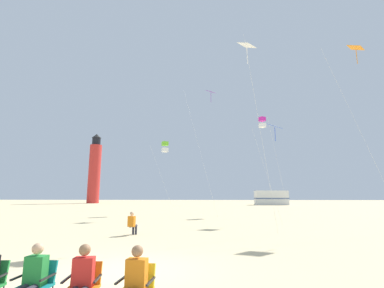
{
  "coord_description": "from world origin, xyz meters",
  "views": [
    {
      "loc": [
        2.24,
        -7.73,
        2.01
      ],
      "look_at": [
        1.09,
        12.57,
        5.71
      ],
      "focal_mm": 26.11,
      "sensor_mm": 36.0,
      "label": 1
    }
  ],
  "objects_px": {
    "kite_box_magenta": "(262,122)",
    "kite_box_lime": "(165,147)",
    "spectator_teal_chair": "(32,277)",
    "spectator_orange_chair": "(82,279)",
    "camp_chair_yellow": "(137,285)",
    "lighthouse_distant": "(95,170)",
    "kite_diamond_white": "(248,52)",
    "spectator_yellow_chair": "(135,280)",
    "kite_diamond_violet": "(210,97)",
    "kite_diamond_orange": "(356,55)",
    "camp_chair_teal": "(37,281)",
    "camp_chair_orange": "(84,283)",
    "rv_van_white": "(271,198)",
    "kite_diamond_blue": "(274,129)",
    "kite_flyer_standing": "(132,223)"
  },
  "relations": [
    {
      "from": "kite_box_magenta",
      "to": "kite_box_lime",
      "type": "xyz_separation_m",
      "value": [
        -10.71,
        -0.25,
        -2.68
      ]
    },
    {
      "from": "spectator_teal_chair",
      "to": "spectator_orange_chair",
      "type": "distance_m",
      "value": 0.91
    },
    {
      "from": "camp_chair_yellow",
      "to": "lighthouse_distant",
      "type": "distance_m",
      "value": 66.83
    },
    {
      "from": "lighthouse_distant",
      "to": "kite_diamond_white",
      "type": "bearing_deg",
      "value": -59.37
    },
    {
      "from": "spectator_yellow_chair",
      "to": "kite_diamond_violet",
      "type": "distance_m",
      "value": 26.56
    },
    {
      "from": "spectator_yellow_chair",
      "to": "kite_box_magenta",
      "type": "distance_m",
      "value": 27.86
    },
    {
      "from": "kite_diamond_orange",
      "to": "lighthouse_distant",
      "type": "height_order",
      "value": "lighthouse_distant"
    },
    {
      "from": "camp_chair_teal",
      "to": "camp_chair_orange",
      "type": "bearing_deg",
      "value": -3.28
    },
    {
      "from": "spectator_orange_chair",
      "to": "spectator_yellow_chair",
      "type": "xyz_separation_m",
      "value": [
        0.93,
        -0.06,
        0.0
      ]
    },
    {
      "from": "rv_van_white",
      "to": "spectator_yellow_chair",
      "type": "bearing_deg",
      "value": -108.19
    },
    {
      "from": "spectator_teal_chair",
      "to": "kite_diamond_blue",
      "type": "bearing_deg",
      "value": 64.31
    },
    {
      "from": "kite_box_lime",
      "to": "spectator_yellow_chair",
      "type": "bearing_deg",
      "value": -82.18
    },
    {
      "from": "spectator_yellow_chair",
      "to": "lighthouse_distant",
      "type": "xyz_separation_m",
      "value": [
        -26.14,
        61.19,
        7.22
      ]
    },
    {
      "from": "kite_diamond_blue",
      "to": "rv_van_white",
      "type": "distance_m",
      "value": 37.16
    },
    {
      "from": "camp_chair_teal",
      "to": "spectator_teal_chair",
      "type": "height_order",
      "value": "spectator_teal_chair"
    },
    {
      "from": "camp_chair_orange",
      "to": "kite_box_lime",
      "type": "bearing_deg",
      "value": 88.64
    },
    {
      "from": "kite_flyer_standing",
      "to": "camp_chair_teal",
      "type": "bearing_deg",
      "value": 109.3
    },
    {
      "from": "camp_chair_yellow",
      "to": "kite_flyer_standing",
      "type": "height_order",
      "value": "kite_flyer_standing"
    },
    {
      "from": "spectator_yellow_chair",
      "to": "camp_chair_teal",
      "type": "bearing_deg",
      "value": 176.93
    },
    {
      "from": "kite_diamond_violet",
      "to": "kite_diamond_blue",
      "type": "bearing_deg",
      "value": -55.46
    },
    {
      "from": "kite_diamond_white",
      "to": "kite_diamond_violet",
      "type": "height_order",
      "value": "kite_diamond_violet"
    },
    {
      "from": "kite_diamond_white",
      "to": "kite_diamond_violet",
      "type": "distance_m",
      "value": 13.31
    },
    {
      "from": "kite_diamond_blue",
      "to": "lighthouse_distant",
      "type": "distance_m",
      "value": 55.2
    },
    {
      "from": "camp_chair_orange",
      "to": "kite_diamond_blue",
      "type": "height_order",
      "value": "kite_diamond_blue"
    },
    {
      "from": "kite_diamond_white",
      "to": "camp_chair_orange",
      "type": "bearing_deg",
      "value": -113.7
    },
    {
      "from": "camp_chair_orange",
      "to": "kite_box_magenta",
      "type": "distance_m",
      "value": 27.99
    },
    {
      "from": "spectator_orange_chair",
      "to": "camp_chair_yellow",
      "type": "height_order",
      "value": "spectator_orange_chair"
    },
    {
      "from": "kite_flyer_standing",
      "to": "kite_box_lime",
      "type": "xyz_separation_m",
      "value": [
        -0.8,
        15.44,
        6.55
      ]
    },
    {
      "from": "spectator_orange_chair",
      "to": "camp_chair_yellow",
      "type": "relative_size",
      "value": 1.41
    },
    {
      "from": "kite_diamond_violet",
      "to": "lighthouse_distant",
      "type": "relative_size",
      "value": 0.79
    },
    {
      "from": "rv_van_white",
      "to": "kite_box_magenta",
      "type": "bearing_deg",
      "value": -106.94
    },
    {
      "from": "kite_diamond_white",
      "to": "kite_diamond_blue",
      "type": "xyz_separation_m",
      "value": [
        2.74,
        5.86,
        -3.42
      ]
    },
    {
      "from": "camp_chair_yellow",
      "to": "rv_van_white",
      "type": "relative_size",
      "value": 0.12
    },
    {
      "from": "spectator_teal_chair",
      "to": "spectator_orange_chair",
      "type": "height_order",
      "value": "same"
    },
    {
      "from": "camp_chair_yellow",
      "to": "kite_diamond_orange",
      "type": "distance_m",
      "value": 20.35
    },
    {
      "from": "camp_chair_yellow",
      "to": "lighthouse_distant",
      "type": "bearing_deg",
      "value": 118.14
    },
    {
      "from": "kite_diamond_orange",
      "to": "lighthouse_distant",
      "type": "xyz_separation_m",
      "value": [
        -37.45,
        48.04,
        -3.47
      ]
    },
    {
      "from": "kite_diamond_blue",
      "to": "lighthouse_distant",
      "type": "xyz_separation_m",
      "value": [
        -32.59,
        44.55,
        0.81
      ]
    },
    {
      "from": "rv_van_white",
      "to": "spectator_teal_chair",
      "type": "bearing_deg",
      "value": -110.07
    },
    {
      "from": "camp_chair_teal",
      "to": "kite_diamond_white",
      "type": "relative_size",
      "value": 0.07
    },
    {
      "from": "kite_flyer_standing",
      "to": "kite_diamond_white",
      "type": "bearing_deg",
      "value": -154.66
    },
    {
      "from": "spectator_teal_chair",
      "to": "camp_chair_orange",
      "type": "relative_size",
      "value": 1.41
    },
    {
      "from": "camp_chair_yellow",
      "to": "kite_diamond_blue",
      "type": "relative_size",
      "value": 0.11
    },
    {
      "from": "spectator_teal_chair",
      "to": "rv_van_white",
      "type": "relative_size",
      "value": 0.18
    },
    {
      "from": "spectator_yellow_chair",
      "to": "kite_diamond_orange",
      "type": "bearing_deg",
      "value": 54.26
    },
    {
      "from": "spectator_orange_chair",
      "to": "kite_diamond_orange",
      "type": "bearing_deg",
      "value": 39.86
    },
    {
      "from": "kite_box_lime",
      "to": "lighthouse_distant",
      "type": "height_order",
      "value": "lighthouse_distant"
    },
    {
      "from": "spectator_yellow_chair",
      "to": "kite_diamond_violet",
      "type": "height_order",
      "value": "kite_diamond_violet"
    },
    {
      "from": "spectator_yellow_chair",
      "to": "lighthouse_distant",
      "type": "height_order",
      "value": "lighthouse_distant"
    },
    {
      "from": "kite_box_lime",
      "to": "rv_van_white",
      "type": "relative_size",
      "value": 1.18
    }
  ]
}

